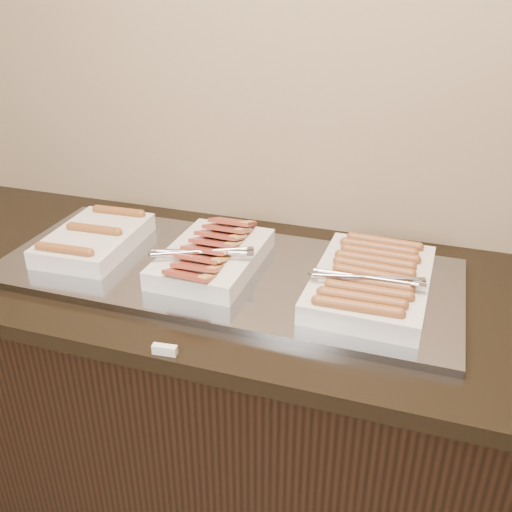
{
  "coord_description": "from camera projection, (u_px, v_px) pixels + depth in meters",
  "views": [
    {
      "loc": [
        0.5,
        0.91,
        1.63
      ],
      "look_at": [
        0.1,
        2.13,
        0.97
      ],
      "focal_mm": 40.0,
      "sensor_mm": 36.0,
      "label": 1
    }
  ],
  "objects": [
    {
      "name": "dish_center",
      "position": [
        212.0,
        256.0,
        1.49
      ],
      "size": [
        0.27,
        0.37,
        0.09
      ],
      "rotation": [
        0.0,
        0.0,
        -0.01
      ],
      "color": "silver",
      "rests_on": "warming_tray"
    },
    {
      "name": "label_holder",
      "position": [
        165.0,
        350.0,
        1.2
      ],
      "size": [
        0.05,
        0.02,
        0.02
      ],
      "primitive_type": "cube",
      "rotation": [
        0.0,
        0.0,
        0.1
      ],
      "color": "silver",
      "rests_on": "counter"
    },
    {
      "name": "warming_tray",
      "position": [
        226.0,
        272.0,
        1.5
      ],
      "size": [
        1.2,
        0.5,
        0.02
      ],
      "primitive_type": "cube",
      "color": "#91949F",
      "rests_on": "counter"
    },
    {
      "name": "dish_right",
      "position": [
        371.0,
        280.0,
        1.37
      ],
      "size": [
        0.28,
        0.41,
        0.08
      ],
      "rotation": [
        0.0,
        0.0,
        -0.02
      ],
      "color": "silver",
      "rests_on": "warming_tray"
    },
    {
      "name": "counter",
      "position": [
        226.0,
        404.0,
        1.71
      ],
      "size": [
        2.06,
        0.76,
        0.9
      ],
      "color": "black",
      "rests_on": "ground"
    },
    {
      "name": "dish_left",
      "position": [
        95.0,
        239.0,
        1.59
      ],
      "size": [
        0.23,
        0.34,
        0.07
      ],
      "rotation": [
        0.0,
        0.0,
        0.04
      ],
      "color": "silver",
      "rests_on": "warming_tray"
    }
  ]
}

